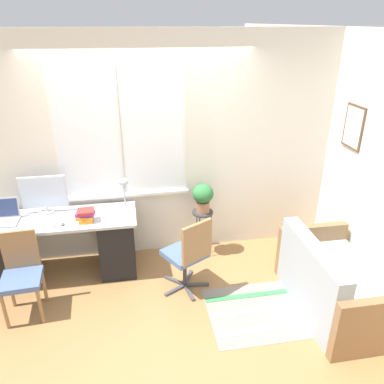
# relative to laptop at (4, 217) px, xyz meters

# --- Properties ---
(ground_plane) EXTENTS (14.00, 14.00, 0.00)m
(ground_plane) POSITION_rel_laptop_xyz_m (1.58, -0.32, -0.80)
(ground_plane) COLOR #9E7042
(wall_back_with_window) EXTENTS (9.00, 0.12, 2.70)m
(wall_back_with_window) POSITION_rel_laptop_xyz_m (1.57, 0.36, 0.56)
(wall_back_with_window) COLOR white
(wall_back_with_window) RESTS_ON ground_plane
(wall_right_with_picture) EXTENTS (0.08, 9.00, 2.70)m
(wall_right_with_picture) POSITION_rel_laptop_xyz_m (3.93, -0.32, 0.55)
(wall_right_with_picture) COLOR white
(wall_right_with_picture) RESTS_ON ground_plane
(desk) EXTENTS (1.70, 0.60, 0.75)m
(desk) POSITION_rel_laptop_xyz_m (0.58, -0.02, -0.41)
(desk) COLOR #B2B7BC
(desk) RESTS_ON ground_plane
(laptop) EXTENTS (0.31, 0.27, 0.24)m
(laptop) POSITION_rel_laptop_xyz_m (0.00, 0.00, 0.00)
(laptop) COLOR #B7B7BC
(laptop) RESTS_ON desk
(monitor) EXTENTS (0.51, 0.17, 0.44)m
(monitor) POSITION_rel_laptop_xyz_m (0.42, 0.15, 0.18)
(monitor) COLOR silver
(monitor) RESTS_ON desk
(keyboard) EXTENTS (0.33, 0.13, 0.02)m
(keyboard) POSITION_rel_laptop_xyz_m (0.40, -0.18, -0.04)
(keyboard) COLOR silver
(keyboard) RESTS_ON desk
(mouse) EXTENTS (0.04, 0.06, 0.03)m
(mouse) POSITION_rel_laptop_xyz_m (0.64, -0.19, -0.04)
(mouse) COLOR slate
(mouse) RESTS_ON desk
(desk_lamp) EXTENTS (0.14, 0.14, 0.36)m
(desk_lamp) POSITION_rel_laptop_xyz_m (1.31, 0.15, 0.20)
(desk_lamp) COLOR #ADADB2
(desk_lamp) RESTS_ON desk
(book_stack) EXTENTS (0.21, 0.16, 0.14)m
(book_stack) POSITION_rel_laptop_xyz_m (0.88, -0.15, 0.02)
(book_stack) COLOR orange
(book_stack) RESTS_ON desk
(desk_chair_wooden) EXTENTS (0.40, 0.42, 0.88)m
(desk_chair_wooden) POSITION_rel_laptop_xyz_m (0.26, -0.60, -0.33)
(desk_chair_wooden) COLOR olive
(desk_chair_wooden) RESTS_ON ground_plane
(office_chair_swivel) EXTENTS (0.55, 0.56, 0.91)m
(office_chair_swivel) POSITION_rel_laptop_xyz_m (1.96, -0.56, -0.32)
(office_chair_swivel) COLOR #47474C
(office_chair_swivel) RESTS_ON ground_plane
(couch_loveseat) EXTENTS (0.81, 1.36, 0.79)m
(couch_loveseat) POSITION_rel_laptop_xyz_m (3.39, -1.09, -0.53)
(couch_loveseat) COLOR #9EA8B2
(couch_loveseat) RESTS_ON ground_plane
(plant_stand) EXTENTS (0.26, 0.26, 0.61)m
(plant_stand) POSITION_rel_laptop_xyz_m (2.24, 0.13, -0.27)
(plant_stand) COLOR #333338
(plant_stand) RESTS_ON ground_plane
(potted_plant) EXTENTS (0.26, 0.26, 0.36)m
(potted_plant) POSITION_rel_laptop_xyz_m (2.24, 0.13, 0.02)
(potted_plant) COLOR #9E6B4C
(potted_plant) RESTS_ON plant_stand
(floor_rug_striped) EXTENTS (1.04, 0.88, 0.01)m
(floor_rug_striped) POSITION_rel_laptop_xyz_m (2.61, -1.03, -0.80)
(floor_rug_striped) COLOR gray
(floor_rug_striped) RESTS_ON ground_plane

